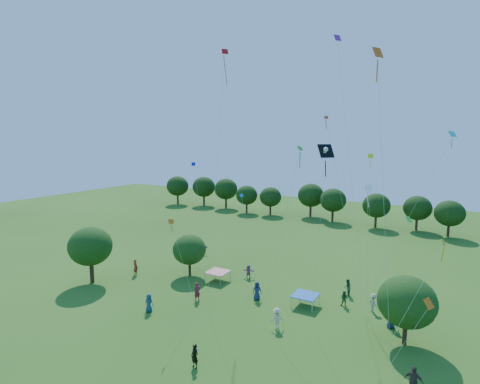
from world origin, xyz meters
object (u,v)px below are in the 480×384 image
(tent_red_stripe, at_px, (218,272))
(pirate_kite, at_px, (325,155))
(near_tree_north, at_px, (189,250))
(tent_blue, at_px, (305,295))
(near_tree_west, at_px, (90,246))
(near_tree_east, at_px, (407,302))
(red_high_kite, at_px, (222,97))
(man_in_black, at_px, (195,356))

(tent_red_stripe, bearing_deg, pirate_kite, -24.83)
(near_tree_north, bearing_deg, tent_blue, -3.43)
(near_tree_west, bearing_deg, tent_blue, 15.66)
(near_tree_east, bearing_deg, tent_red_stripe, 169.57)
(pirate_kite, relative_size, red_high_kite, 0.58)
(near_tree_north, height_order, pirate_kite, pirate_kite)
(near_tree_north, xyz_separation_m, near_tree_east, (23.05, -3.37, 0.36))
(near_tree_north, bearing_deg, pirate_kite, -19.44)
(near_tree_north, distance_m, tent_blue, 14.37)
(near_tree_north, height_order, red_high_kite, red_high_kite)
(tent_red_stripe, xyz_separation_m, man_in_black, (7.35, -13.89, -0.20))
(near_tree_west, bearing_deg, pirate_kite, 2.11)
(near_tree_north, relative_size, red_high_kite, 0.20)
(tent_blue, bearing_deg, near_tree_north, 176.57)
(near_tree_west, xyz_separation_m, tent_red_stripe, (11.55, 7.23, -3.03))
(near_tree_east, bearing_deg, tent_blue, 164.10)
(tent_red_stripe, relative_size, tent_blue, 1.00)
(near_tree_east, bearing_deg, pirate_kite, -154.50)
(near_tree_west, distance_m, tent_blue, 23.11)
(near_tree_west, relative_size, near_tree_north, 1.29)
(red_high_kite, bearing_deg, pirate_kite, -28.01)
(near_tree_east, bearing_deg, near_tree_west, -173.24)
(near_tree_east, bearing_deg, near_tree_north, 171.68)
(near_tree_west, height_order, pirate_kite, pirate_kite)
(near_tree_north, relative_size, man_in_black, 2.84)
(near_tree_north, bearing_deg, near_tree_east, -8.32)
(man_in_black, bearing_deg, tent_red_stripe, 128.00)
(near_tree_west, distance_m, near_tree_east, 31.13)
(near_tree_west, height_order, man_in_black, near_tree_west)
(near_tree_east, xyz_separation_m, tent_blue, (-8.85, 2.52, -2.39))
(tent_blue, height_order, red_high_kite, red_high_kite)
(pirate_kite, bearing_deg, man_in_black, -129.57)
(near_tree_north, height_order, near_tree_east, near_tree_east)
(tent_red_stripe, bearing_deg, man_in_black, -62.14)
(near_tree_west, bearing_deg, near_tree_north, 41.82)
(near_tree_west, xyz_separation_m, pirate_kite, (25.17, 0.93, 10.29))
(red_high_kite, bearing_deg, near_tree_west, -145.48)
(red_high_kite, bearing_deg, man_in_black, -64.09)
(near_tree_east, relative_size, tent_blue, 2.44)
(near_tree_north, xyz_separation_m, tent_red_stripe, (3.69, 0.19, -2.02))
(near_tree_west, height_order, tent_blue, near_tree_west)
(man_in_black, bearing_deg, near_tree_north, 138.99)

